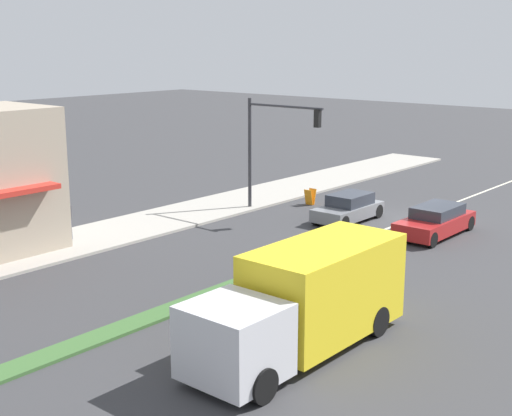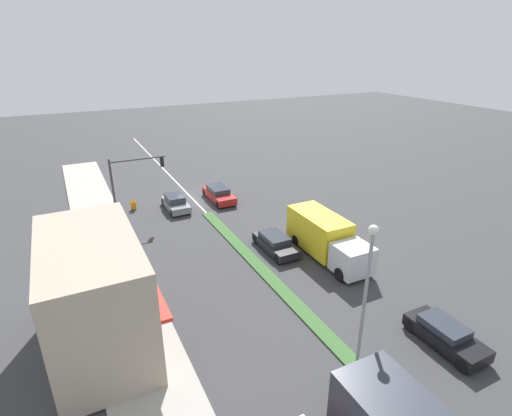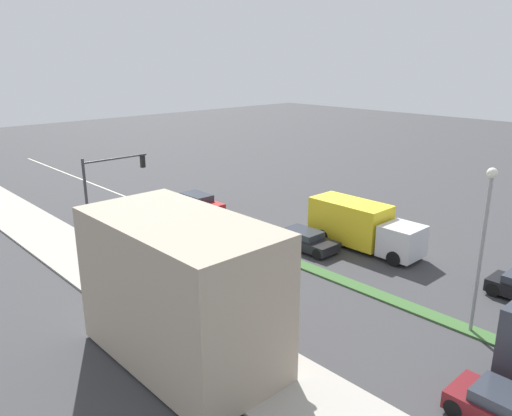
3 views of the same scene
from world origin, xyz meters
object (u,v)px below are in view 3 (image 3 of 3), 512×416
Objects in this scene: delivery_truck at (361,225)px; hatchback_red at (198,203)px; street_lamp at (484,231)px; traffic_signal_main at (106,183)px; sedan_dark at (305,240)px; suv_grey at (153,215)px; pedestrian at (145,288)px; warning_aframe_sign at (97,223)px.

delivery_truck is 13.90m from hatchback_red.
street_lamp is 1.61× the size of hatchback_red.
sedan_dark is (-8.32, 9.91, -3.31)m from traffic_signal_main.
delivery_truck is 15.12m from suv_grey.
pedestrian is at bearing 44.26° from hatchback_red.
hatchback_red is (-8.32, -1.41, -3.25)m from traffic_signal_main.
warning_aframe_sign is at bearing -76.89° from street_lamp.
delivery_truck is (-10.70, 14.95, 1.04)m from warning_aframe_sign.
pedestrian reaches higher than warning_aframe_sign.
suv_grey is (7.20, -13.26, -0.83)m from delivery_truck.
street_lamp is 4.31× the size of pedestrian.
hatchback_red is at bearing -135.74° from pedestrian.
traffic_signal_main is 1.43× the size of suv_grey.
pedestrian reaches higher than hatchback_red.
street_lamp is at bearing 105.75° from traffic_signal_main.
suv_grey is (-3.50, 1.69, 0.21)m from warning_aframe_sign.
street_lamp reaches higher than pedestrian.
warning_aframe_sign is at bearing -25.69° from suv_grey.
street_lamp is at bearing 79.45° from sedan_dark.
pedestrian is 13.18m from warning_aframe_sign.
pedestrian is at bearing -51.64° from street_lamp.
traffic_signal_main is 0.76× the size of street_lamp.
street_lamp is 23.60m from hatchback_red.
pedestrian is 0.44× the size of suv_grey.
warning_aframe_sign is (-0.42, -2.77, -3.47)m from traffic_signal_main.
delivery_truck is at bearing 140.92° from sedan_dark.
suv_grey is at bearing -123.24° from pedestrian.
pedestrian is at bearing 56.76° from suv_grey.
traffic_signal_main reaches higher than pedestrian.
hatchback_red is at bearing 170.26° from warning_aframe_sign.
warning_aframe_sign is at bearing -58.06° from sedan_dark.
street_lamp is 15.57m from pedestrian.
street_lamp is 25.52m from warning_aframe_sign.
pedestrian is at bearing -0.18° from sedan_dark.
traffic_signal_main reaches higher than delivery_truck.
delivery_truck is (-11.12, 12.18, -2.43)m from traffic_signal_main.
delivery_truck is at bearing 170.87° from pedestrian.
warning_aframe_sign is (-3.67, -12.64, -0.60)m from pedestrian.
suv_grey is at bearing -68.18° from sedan_dark.
delivery_truck is at bearing 132.40° from traffic_signal_main.
pedestrian is 14.57m from delivery_truck.
sedan_dark is (2.80, -2.27, -0.87)m from delivery_truck.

